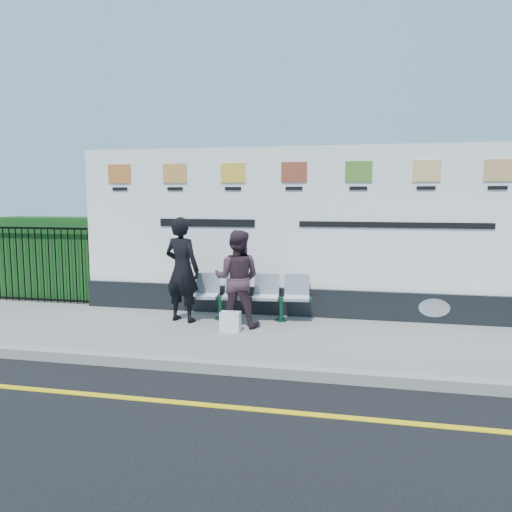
{
  "coord_description": "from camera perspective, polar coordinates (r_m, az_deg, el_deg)",
  "views": [
    {
      "loc": [
        1.68,
        -4.95,
        2.26
      ],
      "look_at": [
        -0.06,
        3.22,
        1.25
      ],
      "focal_mm": 35.0,
      "sensor_mm": 36.0,
      "label": 1
    }
  ],
  "objects": [
    {
      "name": "pavement",
      "position": [
        7.95,
        -0.66,
        -9.17
      ],
      "size": [
        14.0,
        3.0,
        0.12
      ],
      "primitive_type": "cube",
      "color": "gray",
      "rests_on": "ground"
    },
    {
      "name": "ground",
      "position": [
        5.7,
        -6.4,
        -16.54
      ],
      "size": [
        80.0,
        80.0,
        0.0
      ],
      "primitive_type": "plane",
      "color": "black"
    },
    {
      "name": "carrier_bag_white",
      "position": [
        7.98,
        -2.94,
        -7.5
      ],
      "size": [
        0.31,
        0.19,
        0.31
      ],
      "primitive_type": "cube",
      "color": "white",
      "rests_on": "pavement"
    },
    {
      "name": "bench",
      "position": [
        8.67,
        -0.62,
        -5.93
      ],
      "size": [
        2.06,
        0.74,
        0.43
      ],
      "primitive_type": null,
      "rotation": [
        0.0,
        0.0,
        0.1
      ],
      "color": "#B2B6BC",
      "rests_on": "pavement"
    },
    {
      "name": "woman_right",
      "position": [
        8.17,
        -2.18,
        -2.59
      ],
      "size": [
        0.78,
        0.61,
        1.59
      ],
      "primitive_type": "imported",
      "rotation": [
        0.0,
        0.0,
        3.15
      ],
      "color": "#3C272E",
      "rests_on": "pavement"
    },
    {
      "name": "billboard",
      "position": [
        8.92,
        4.37,
        1.47
      ],
      "size": [
        8.0,
        0.3,
        3.0
      ],
      "color": "black",
      "rests_on": "pavement"
    },
    {
      "name": "yellow_line",
      "position": [
        5.7,
        -6.41,
        -16.5
      ],
      "size": [
        14.0,
        0.1,
        0.01
      ],
      "primitive_type": "cube",
      "color": "yellow",
      "rests_on": "ground"
    },
    {
      "name": "railing",
      "position": [
        10.88,
        -23.18,
        -0.9
      ],
      "size": [
        2.05,
        0.06,
        1.54
      ],
      "primitive_type": null,
      "color": "black",
      "rests_on": "pavement"
    },
    {
      "name": "handbag_brown",
      "position": [
        8.64,
        -2.37,
        -3.75
      ],
      "size": [
        0.31,
        0.2,
        0.23
      ],
      "primitive_type": "cube",
      "rotation": [
        0.0,
        0.0,
        0.27
      ],
      "color": "black",
      "rests_on": "bench"
    },
    {
      "name": "woman_left",
      "position": [
        8.56,
        -8.44,
        -1.54
      ],
      "size": [
        0.74,
        0.58,
        1.79
      ],
      "primitive_type": "imported",
      "rotation": [
        0.0,
        0.0,
        2.88
      ],
      "color": "black",
      "rests_on": "pavement"
    },
    {
      "name": "kerb",
      "position": [
        6.56,
        -3.59,
        -12.63
      ],
      "size": [
        14.0,
        0.18,
        0.14
      ],
      "primitive_type": "cube",
      "color": "gray",
      "rests_on": "ground"
    },
    {
      "name": "hedge",
      "position": [
        11.24,
        -21.89,
        -0.19
      ],
      "size": [
        2.35,
        0.7,
        1.7
      ],
      "primitive_type": "cube",
      "color": "#154616",
      "rests_on": "pavement"
    }
  ]
}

